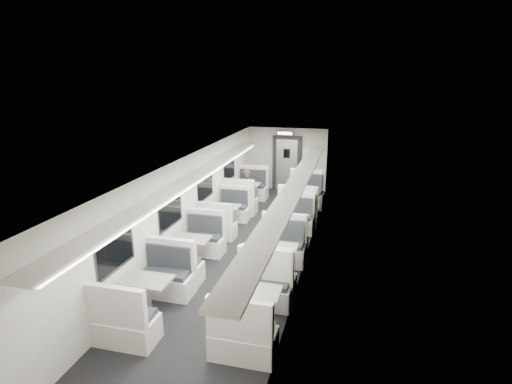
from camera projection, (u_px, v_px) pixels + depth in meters
The scene contains 19 objects.
room at pixel (245, 208), 9.72m from camera, with size 3.24×12.24×2.64m.
booth_left_a at pixel (246, 194), 13.62m from camera, with size 1.09×2.21×1.18m.
booth_left_b at pixel (226, 217), 11.59m from camera, with size 0.97×1.97×1.05m.
booth_left_c at pixel (192, 252), 9.23m from camera, with size 1.01×2.05×1.10m.
booth_left_d at pixel (148, 297), 7.34m from camera, with size 1.05×2.13×1.14m.
booth_right_a at pixel (302, 202), 12.66m from camera, with size 1.16×2.35×1.26m.
booth_right_b at pixel (291, 229), 10.62m from camera, with size 1.02×2.07×1.11m.
booth_right_c at pixel (276, 262), 8.67m from camera, with size 1.08×2.19×1.17m.
booth_right_d at pixel (255, 308), 6.99m from camera, with size 1.04×2.11×1.13m.
passenger at pixel (247, 192), 12.65m from camera, with size 0.54×0.35×1.47m, color black.
window_a at pixel (229, 168), 13.19m from camera, with size 0.02×1.18×0.84m, color black.
window_b at pixel (205, 185), 11.14m from camera, with size 0.02×1.18×0.84m, color black.
window_c at pixel (170, 210), 9.10m from camera, with size 0.02×1.18×0.84m, color black.
window_d at pixel (115, 249), 7.05m from camera, with size 0.02×1.18×0.84m, color black.
luggage_rack_left at pixel (191, 179), 9.53m from camera, with size 0.46×10.40×0.09m.
luggage_rack_right at pixel (295, 186), 8.95m from camera, with size 0.46×10.40×0.09m.
vestibule_door at pixel (287, 164), 15.29m from camera, with size 1.10×0.13×2.10m.
exit_sign at pixel (285, 133), 14.48m from camera, with size 0.62×0.12×0.16m.
wall_notice at pixel (307, 153), 14.97m from camera, with size 0.32×0.02×0.40m, color silver.
Camera 1 is at (2.51, -8.88, 4.31)m, focal length 28.00 mm.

